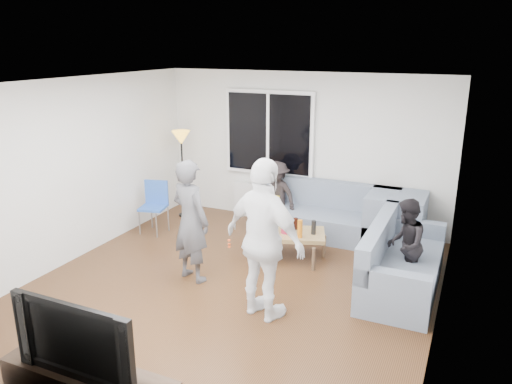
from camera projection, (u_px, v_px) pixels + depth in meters
The scene contains 30 objects.
floor at pixel (230, 290), 6.40m from camera, with size 5.00×5.50×0.04m, color #56351C.
ceiling at pixel (226, 82), 5.64m from camera, with size 5.00×5.50×0.04m, color white.
wall_back at pixel (303, 149), 8.43m from camera, with size 5.00×0.04×2.60m, color silver.
wall_front at pixel (53, 292), 3.60m from camera, with size 5.00×0.04×2.60m, color silver.
wall_left at pixel (71, 171), 7.01m from camera, with size 0.04×5.50×2.60m, color silver.
wall_right at pixel (448, 222), 5.02m from camera, with size 0.04×5.50×2.60m, color silver.
window_frame at pixel (269, 133), 8.53m from camera, with size 1.62×0.06×1.47m, color white.
window_glass at pixel (268, 133), 8.49m from camera, with size 1.50×0.02×1.35m, color black.
window_mullion at pixel (268, 134), 8.48m from camera, with size 0.05×0.03×1.35m, color white.
radiator at pixel (268, 202), 8.85m from camera, with size 1.30×0.12×0.62m, color silver.
potted_plant at pixel (282, 177), 8.57m from camera, with size 0.21×0.17×0.39m, color #296729.
vase at pixel (255, 179), 8.80m from camera, with size 0.18×0.18×0.19m, color silver.
sofa_back_section at pixel (324, 211), 8.03m from camera, with size 2.30×0.85×0.85m, color slate, non-canonical shape.
sofa_right_section at pixel (404, 257), 6.31m from camera, with size 0.85×2.00×0.85m, color slate, non-canonical shape.
sofa_corner at pixel (395, 221), 7.58m from camera, with size 0.85×0.85×0.85m, color slate.
cushion_yellow at pixel (269, 199), 8.37m from camera, with size 0.38×0.32×0.14m, color gold.
cushion_red at pixel (270, 197), 8.45m from camera, with size 0.36×0.30×0.13m, color maroon.
coffee_table at pixel (286, 245), 7.26m from camera, with size 1.10×0.60×0.40m, color #A0844D.
pitcher at pixel (287, 227), 7.16m from camera, with size 0.17×0.17×0.17m, color maroon.
side_chair at pixel (153, 208), 8.15m from camera, with size 0.40×0.40×0.86m, color blue, non-canonical shape.
floor_lamp at pixel (183, 175), 8.86m from camera, with size 0.32×0.32×1.56m, color yellow, non-canonical shape.
player_left at pixel (190, 221), 6.43m from camera, with size 0.60×0.39×1.64m, color #46464B.
player_right at pixel (264, 241), 5.49m from camera, with size 1.10×0.46×1.88m, color white.
spectator_right at pixel (405, 245), 6.24m from camera, with size 0.58×0.45×1.20m, color black.
spectator_back at pixel (277, 195), 8.34m from camera, with size 0.75×0.43×1.16m, color black.
television at pixel (83, 334), 4.00m from camera, with size 1.18×0.15×0.68m, color black.
bottle_e at pixel (314, 227), 7.09m from camera, with size 0.07×0.07×0.21m, color black.
bottle_c at pixel (296, 224), 7.29m from camera, with size 0.07×0.07×0.17m, color black.
bottle_d at pixel (300, 229), 6.96m from camera, with size 0.07×0.07×0.26m, color orange.
bottle_a at pixel (270, 221), 7.36m from camera, with size 0.07×0.07×0.21m, color orange.
Camera 1 is at (2.69, -5.11, 3.05)m, focal length 34.67 mm.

